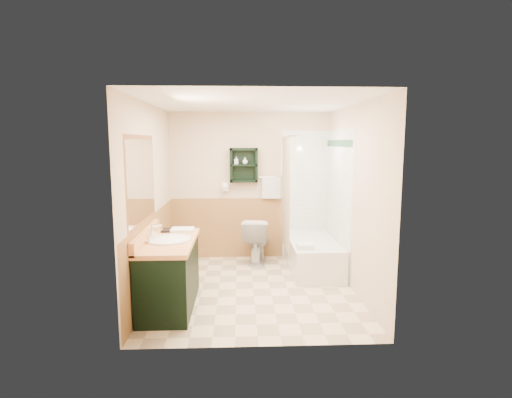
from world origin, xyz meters
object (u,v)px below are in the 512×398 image
(hair_dryer, at_px, (225,187))
(bathtub, at_px, (312,254))
(vanity_book, at_px, (162,222))
(vanity, at_px, (169,274))
(soap_bottle_a, at_px, (236,162))
(soap_bottle_b, at_px, (245,162))
(wall_shelf, at_px, (244,165))
(toilet, at_px, (257,240))

(hair_dryer, distance_m, bathtub, 1.76)
(bathtub, bearing_deg, vanity_book, -158.26)
(vanity, distance_m, soap_bottle_a, 2.40)
(bathtub, xyz_separation_m, vanity_book, (-2.08, -0.83, 0.69))
(bathtub, relative_size, soap_bottle_b, 13.71)
(hair_dryer, relative_size, vanity_book, 1.04)
(wall_shelf, bearing_deg, hair_dryer, 175.24)
(vanity_book, height_order, soap_bottle_b, soap_bottle_b)
(vanity, height_order, vanity_book, vanity_book)
(vanity, distance_m, toilet, 2.04)
(vanity, bearing_deg, soap_bottle_a, 68.02)
(wall_shelf, relative_size, bathtub, 0.37)
(soap_bottle_b, bearing_deg, vanity_book, -126.84)
(hair_dryer, xyz_separation_m, soap_bottle_b, (0.32, -0.03, 0.41))
(vanity, relative_size, bathtub, 0.84)
(soap_bottle_b, bearing_deg, toilet, -48.11)
(bathtub, xyz_separation_m, soap_bottle_b, (-1.00, 0.61, 1.38))
(wall_shelf, height_order, hair_dryer, wall_shelf)
(soap_bottle_a, bearing_deg, soap_bottle_b, 0.00)
(soap_bottle_a, bearing_deg, vanity, -111.98)
(vanity, relative_size, toilet, 1.74)
(wall_shelf, xyz_separation_m, toilet, (0.20, -0.21, -1.19))
(hair_dryer, height_order, bathtub, hair_dryer)
(vanity_book, bearing_deg, wall_shelf, 53.58)
(soap_bottle_a, bearing_deg, wall_shelf, 2.44)
(bathtub, distance_m, soap_bottle_b, 1.81)
(wall_shelf, distance_m, soap_bottle_b, 0.06)
(hair_dryer, height_order, soap_bottle_b, soap_bottle_b)
(soap_bottle_a, bearing_deg, hair_dryer, 170.67)
(vanity_book, bearing_deg, vanity, -71.38)
(hair_dryer, xyz_separation_m, toilet, (0.50, -0.23, -0.84))
(vanity, distance_m, soap_bottle_b, 2.45)
(vanity, height_order, soap_bottle_b, soap_bottle_b)
(bathtub, xyz_separation_m, soap_bottle_a, (-1.14, 0.61, 1.36))
(soap_bottle_b, bearing_deg, soap_bottle_a, 180.00)
(wall_shelf, distance_m, bathtub, 1.78)
(hair_dryer, distance_m, vanity, 2.20)
(wall_shelf, bearing_deg, vanity_book, -126.21)
(hair_dryer, xyz_separation_m, vanity, (-0.59, -1.96, -0.80))
(hair_dryer, distance_m, vanity_book, 1.68)
(bathtub, distance_m, vanity_book, 2.35)
(vanity_book, relative_size, soap_bottle_b, 2.10)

